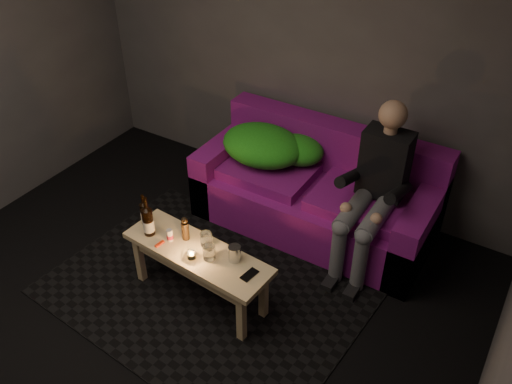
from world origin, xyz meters
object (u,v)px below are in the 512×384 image
person (375,187)px  beer_bottle_b (148,221)px  coffee_table (198,259)px  steel_cup (235,253)px  beer_bottle_a (145,213)px  sofa (317,194)px

person → beer_bottle_b: size_ratio=4.08×
person → coffee_table: (-0.83, -1.04, -0.29)m
person → steel_cup: person is taller
beer_bottle_a → beer_bottle_b: size_ratio=0.80×
sofa → coffee_table: bearing=-105.1°
person → coffee_table: size_ratio=1.14×
person → beer_bottle_b: 1.63m
beer_bottle_a → steel_cup: beer_bottle_a is taller
person → coffee_table: person is taller
sofa → person: (0.51, -0.15, 0.36)m
sofa → beer_bottle_b: size_ratio=6.12×
coffee_table → beer_bottle_b: size_ratio=3.58×
sofa → person: size_ratio=1.50×
sofa → beer_bottle_b: 1.44m
person → beer_bottle_a: person is taller
sofa → steel_cup: bearing=-92.8°
sofa → beer_bottle_a: sofa is taller
person → beer_bottle_a: 1.66m
person → coffee_table: bearing=-128.8°
person → beer_bottle_a: size_ratio=5.13×
sofa → beer_bottle_b: bearing=-120.2°
sofa → steel_cup: size_ratio=16.65×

